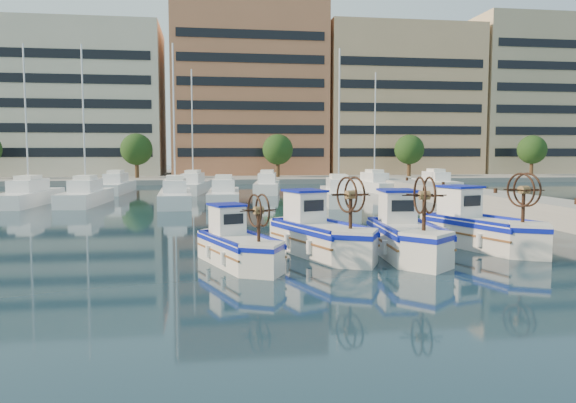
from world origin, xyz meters
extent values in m
plane|color=#193142|center=(0.00, 0.00, 0.00)|extent=(300.00, 300.00, 0.00)
cube|color=gray|center=(13.00, 8.00, 0.60)|extent=(3.00, 60.00, 1.20)
cube|color=gray|center=(0.00, 67.00, 0.30)|extent=(180.00, 40.00, 0.60)
cube|color=beige|center=(-23.00, 65.00, 11.10)|extent=(23.00, 14.00, 21.00)
cube|color=black|center=(-23.00, 58.00, 11.10)|extent=(21.16, 0.12, 18.90)
cube|color=#C9764E|center=(1.00, 65.00, 13.10)|extent=(22.00, 14.00, 25.00)
cube|color=black|center=(1.00, 58.00, 13.10)|extent=(20.24, 0.12, 22.50)
cube|color=#E0AD7C|center=(24.00, 65.00, 11.60)|extent=(23.00, 14.00, 22.00)
cube|color=black|center=(24.00, 58.00, 11.60)|extent=(21.16, 0.12, 19.80)
cube|color=tan|center=(47.00, 65.00, 12.60)|extent=(22.00, 14.00, 24.00)
cube|color=black|center=(47.00, 58.00, 12.60)|extent=(20.24, 0.12, 21.60)
cylinder|color=#3F2B19|center=(-14.00, 53.50, 1.50)|extent=(0.50, 0.50, 3.00)
sphere|color=#234518|center=(-14.00, 53.50, 4.20)|extent=(4.00, 4.00, 4.00)
cylinder|color=#3F2B19|center=(4.00, 53.50, 1.50)|extent=(0.50, 0.50, 3.00)
sphere|color=#234518|center=(4.00, 53.50, 4.20)|extent=(4.00, 4.00, 4.00)
cylinder|color=#3F2B19|center=(22.00, 53.50, 1.50)|extent=(0.50, 0.50, 3.00)
sphere|color=#234518|center=(22.00, 53.50, 4.20)|extent=(4.00, 4.00, 4.00)
cylinder|color=#3F2B19|center=(40.00, 53.50, 1.50)|extent=(0.50, 0.50, 3.00)
sphere|color=#234518|center=(40.00, 53.50, 4.20)|extent=(4.00, 4.00, 4.00)
cube|color=white|center=(-18.14, 23.27, 0.50)|extent=(2.96, 8.96, 1.00)
cylinder|color=silver|center=(-18.14, 23.27, 6.00)|extent=(0.12, 0.12, 11.00)
cube|color=white|center=(-14.08, 22.84, 0.50)|extent=(2.76, 8.25, 1.00)
cylinder|color=silver|center=(-14.08, 22.84, 6.00)|extent=(0.12, 0.12, 11.00)
cube|color=white|center=(-7.62, 21.53, 0.50)|extent=(2.54, 9.09, 1.00)
cylinder|color=silver|center=(-7.62, 21.53, 6.00)|extent=(0.12, 0.12, 11.00)
cube|color=white|center=(-4.11, 22.04, 0.50)|extent=(2.66, 8.43, 1.00)
cube|color=white|center=(4.53, 21.77, 0.50)|extent=(3.68, 10.47, 1.00)
cylinder|color=silver|center=(4.53, 21.77, 6.00)|extent=(0.12, 0.12, 11.00)
cube|color=white|center=(-13.77, 34.87, 0.50)|extent=(2.69, 8.92, 1.00)
cube|color=white|center=(-6.60, 33.99, 0.50)|extent=(3.49, 8.99, 1.00)
cylinder|color=silver|center=(-6.60, 33.99, 6.00)|extent=(0.12, 0.12, 11.00)
cube|color=white|center=(0.37, 33.31, 0.50)|extent=(3.47, 8.78, 1.00)
cube|color=white|center=(10.92, 33.43, 0.50)|extent=(2.72, 8.41, 1.00)
cylinder|color=silver|center=(10.92, 33.43, 6.00)|extent=(0.12, 0.12, 11.00)
cube|color=white|center=(17.78, 34.65, 0.50)|extent=(2.67, 9.06, 1.00)
cube|color=silver|center=(-4.36, -0.84, 0.47)|extent=(2.74, 4.06, 0.93)
cube|color=#0C16A0|center=(-4.36, -0.84, 0.82)|extent=(2.82, 4.18, 0.14)
cube|color=blue|center=(-4.36, -0.84, 0.77)|extent=(2.28, 3.59, 0.05)
cube|color=white|center=(-4.70, 0.17, 1.42)|extent=(1.30, 1.41, 0.98)
cube|color=#0C16A0|center=(-4.70, 0.17, 1.96)|extent=(1.47, 1.58, 0.07)
cylinder|color=#331E14|center=(-3.83, -2.35, 1.45)|extent=(0.11, 0.11, 1.03)
cylinder|color=brown|center=(-3.83, -2.35, 2.00)|extent=(0.35, 0.33, 0.25)
torus|color=#331E14|center=(-3.96, -2.39, 2.00)|extent=(0.40, 1.00, 1.04)
torus|color=#331E14|center=(-3.71, -2.31, 2.00)|extent=(0.40, 1.00, 1.04)
cube|color=silver|center=(-1.22, 0.57, 0.55)|extent=(3.25, 4.81, 1.11)
cube|color=#0C16A0|center=(-1.22, 0.57, 0.97)|extent=(3.35, 4.95, 0.17)
cube|color=blue|center=(-1.22, 0.57, 0.91)|extent=(2.71, 4.25, 0.06)
cube|color=white|center=(-1.64, 1.77, 1.69)|extent=(1.55, 1.68, 1.16)
cube|color=#0C16A0|center=(-1.64, 1.77, 2.32)|extent=(1.75, 1.88, 0.08)
cylinder|color=#331E14|center=(-0.60, -1.22, 1.72)|extent=(0.13, 0.13, 1.22)
cylinder|color=brown|center=(-0.60, -1.22, 2.37)|extent=(0.42, 0.39, 0.30)
torus|color=#331E14|center=(-0.75, -1.27, 2.37)|extent=(0.48, 1.19, 1.23)
torus|color=#331E14|center=(-0.45, -1.17, 2.37)|extent=(0.48, 1.19, 1.23)
cube|color=silver|center=(1.79, -0.19, 0.56)|extent=(2.21, 4.59, 1.12)
cube|color=#0C16A0|center=(1.79, -0.19, 0.98)|extent=(2.28, 4.72, 0.17)
cube|color=blue|center=(1.79, -0.19, 0.92)|extent=(1.76, 4.11, 0.06)
cube|color=white|center=(1.88, 1.08, 1.70)|extent=(1.26, 1.46, 1.17)
cube|color=#0C16A0|center=(1.88, 1.08, 2.34)|extent=(1.43, 1.63, 0.09)
cylinder|color=#331E14|center=(1.66, -2.10, 1.73)|extent=(0.13, 0.13, 1.23)
cylinder|color=brown|center=(1.66, -2.10, 2.39)|extent=(0.36, 0.32, 0.30)
torus|color=#331E14|center=(1.50, -2.09, 2.39)|extent=(0.16, 1.25, 1.24)
torus|color=#331E14|center=(1.82, -2.11, 2.39)|extent=(0.16, 1.25, 1.24)
cube|color=silver|center=(5.43, 1.15, 0.57)|extent=(3.25, 4.93, 1.14)
cube|color=#0C16A0|center=(5.43, 1.15, 1.00)|extent=(3.35, 5.08, 0.17)
cube|color=blue|center=(5.43, 1.15, 0.93)|extent=(2.70, 4.36, 0.06)
cube|color=white|center=(5.03, 2.38, 1.73)|extent=(1.57, 1.71, 1.19)
cube|color=#0C16A0|center=(5.03, 2.38, 2.38)|extent=(1.77, 1.91, 0.09)
cylinder|color=#331E14|center=(6.02, -0.71, 1.77)|extent=(0.13, 0.13, 1.26)
cylinder|color=brown|center=(6.02, -0.71, 2.44)|extent=(0.42, 0.39, 0.30)
torus|color=#331E14|center=(5.87, -0.76, 2.44)|extent=(0.46, 1.23, 1.27)
torus|color=#331E14|center=(6.18, -0.66, 2.44)|extent=(0.46, 1.23, 1.27)
camera|label=1|loc=(-5.46, -19.60, 3.79)|focal=35.00mm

